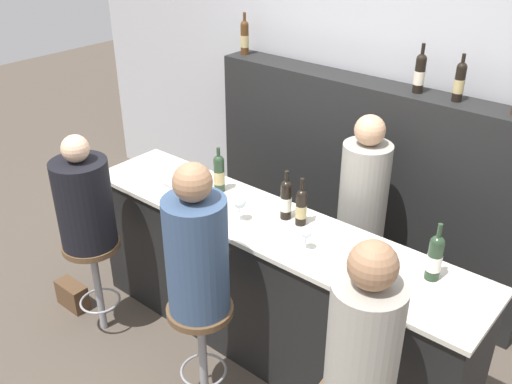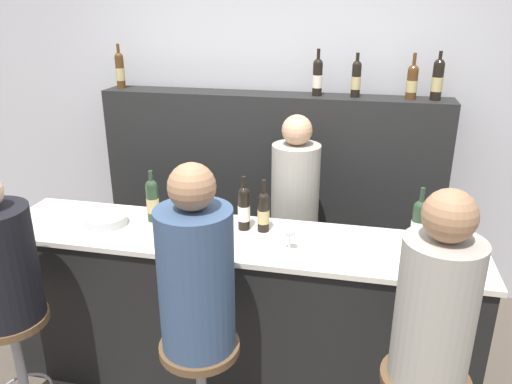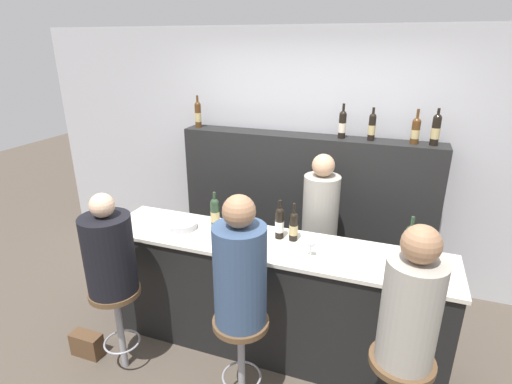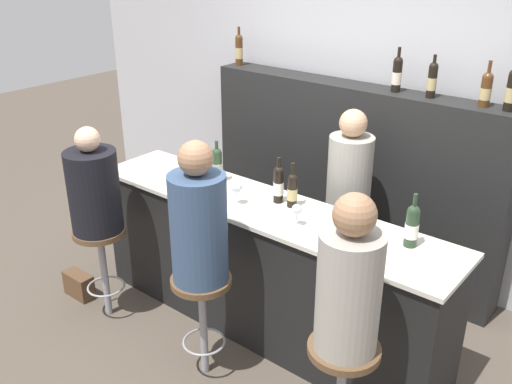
{
  "view_description": "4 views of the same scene",
  "coord_description": "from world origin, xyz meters",
  "px_view_note": "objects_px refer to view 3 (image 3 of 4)",
  "views": [
    {
      "loc": [
        1.84,
        -2.05,
        2.79
      ],
      "look_at": [
        -0.13,
        0.3,
        1.14
      ],
      "focal_mm": 40.0,
      "sensor_mm": 36.0,
      "label": 1
    },
    {
      "loc": [
        0.67,
        -2.16,
        2.22
      ],
      "look_at": [
        0.14,
        0.25,
        1.27
      ],
      "focal_mm": 35.0,
      "sensor_mm": 36.0,
      "label": 2
    },
    {
      "loc": [
        0.83,
        -2.34,
        2.45
      ],
      "look_at": [
        -0.14,
        0.34,
        1.37
      ],
      "focal_mm": 28.0,
      "sensor_mm": 36.0,
      "label": 3
    },
    {
      "loc": [
        2.13,
        -2.44,
        2.63
      ],
      "look_at": [
        -0.0,
        0.2,
        1.11
      ],
      "focal_mm": 40.0,
      "sensor_mm": 36.0,
      "label": 4
    }
  ],
  "objects_px": {
    "guest_seated_left": "(109,251)",
    "wine_bottle_backbar_1": "(342,124)",
    "bar_stool_right": "(399,379)",
    "bartender": "(319,241)",
    "wine_bottle_backbar_0": "(198,114)",
    "wine_glass_0": "(247,231)",
    "guest_seated_middle": "(240,270)",
    "handbag": "(87,344)",
    "wine_bottle_backbar_3": "(416,130)",
    "metal_bowl": "(182,225)",
    "wine_glass_1": "(311,244)",
    "bar_stool_middle": "(241,339)",
    "wine_bottle_backbar_4": "(436,129)",
    "wine_bottle_counter_1": "(280,223)",
    "wine_bottle_backbar_2": "(372,127)",
    "guest_seated_right": "(411,305)",
    "wine_bottle_counter_2": "(294,226)",
    "wine_bottle_counter_3": "(409,242)",
    "bar_stool_left": "(117,307)",
    "wine_bottle_counter_0": "(215,213)"
  },
  "relations": [
    {
      "from": "guest_seated_left",
      "to": "wine_bottle_backbar_1",
      "type": "bearing_deg",
      "value": 52.71
    },
    {
      "from": "bar_stool_right",
      "to": "bartender",
      "type": "xyz_separation_m",
      "value": [
        -0.76,
        1.3,
        0.15
      ]
    },
    {
      "from": "wine_bottle_backbar_0",
      "to": "guest_seated_left",
      "type": "distance_m",
      "value": 1.9
    },
    {
      "from": "wine_bottle_backbar_0",
      "to": "wine_glass_0",
      "type": "height_order",
      "value": "wine_bottle_backbar_0"
    },
    {
      "from": "guest_seated_middle",
      "to": "handbag",
      "type": "height_order",
      "value": "guest_seated_middle"
    },
    {
      "from": "wine_bottle_backbar_3",
      "to": "metal_bowl",
      "type": "bearing_deg",
      "value": -146.5
    },
    {
      "from": "guest_seated_middle",
      "to": "wine_bottle_backbar_0",
      "type": "bearing_deg",
      "value": 123.9
    },
    {
      "from": "wine_glass_1",
      "to": "guest_seated_middle",
      "type": "relative_size",
      "value": 0.16
    },
    {
      "from": "wine_glass_0",
      "to": "metal_bowl",
      "type": "height_order",
      "value": "wine_glass_0"
    },
    {
      "from": "bartender",
      "to": "bar_stool_middle",
      "type": "bearing_deg",
      "value": -101.19
    },
    {
      "from": "wine_bottle_backbar_0",
      "to": "wine_bottle_backbar_4",
      "type": "xyz_separation_m",
      "value": [
        2.32,
        0.0,
        0.0
      ]
    },
    {
      "from": "guest_seated_left",
      "to": "bar_stool_right",
      "type": "bearing_deg",
      "value": 0.0
    },
    {
      "from": "wine_bottle_counter_1",
      "to": "bartender",
      "type": "height_order",
      "value": "bartender"
    },
    {
      "from": "wine_glass_0",
      "to": "wine_bottle_backbar_2",
      "type": "bearing_deg",
      "value": 58.9
    },
    {
      "from": "wine_glass_1",
      "to": "metal_bowl",
      "type": "relative_size",
      "value": 0.58
    },
    {
      "from": "guest_seated_right",
      "to": "wine_bottle_backbar_2",
      "type": "bearing_deg",
      "value": 103.29
    },
    {
      "from": "wine_bottle_counter_2",
      "to": "guest_seated_left",
      "type": "xyz_separation_m",
      "value": [
        -1.17,
        -0.72,
        -0.07
      ]
    },
    {
      "from": "wine_bottle_backbar_3",
      "to": "guest_seated_right",
      "type": "bearing_deg",
      "value": -88.67
    },
    {
      "from": "wine_bottle_backbar_2",
      "to": "metal_bowl",
      "type": "xyz_separation_m",
      "value": [
        -1.37,
        -1.15,
        -0.7
      ]
    },
    {
      "from": "wine_bottle_backbar_1",
      "to": "guest_seated_middle",
      "type": "bearing_deg",
      "value": -100.56
    },
    {
      "from": "wine_bottle_counter_3",
      "to": "wine_bottle_backbar_1",
      "type": "height_order",
      "value": "wine_bottle_backbar_1"
    },
    {
      "from": "wine_bottle_backbar_3",
      "to": "metal_bowl",
      "type": "xyz_separation_m",
      "value": [
        -1.74,
        -1.15,
        -0.69
      ]
    },
    {
      "from": "bar_stool_right",
      "to": "guest_seated_right",
      "type": "height_order",
      "value": "guest_seated_right"
    },
    {
      "from": "guest_seated_middle",
      "to": "wine_bottle_counter_3",
      "type": "bearing_deg",
      "value": 35.93
    },
    {
      "from": "wine_bottle_backbar_4",
      "to": "wine_bottle_backbar_1",
      "type": "bearing_deg",
      "value": 180.0
    },
    {
      "from": "metal_bowl",
      "to": "guest_seated_middle",
      "type": "distance_m",
      "value": 0.99
    },
    {
      "from": "bartender",
      "to": "wine_bottle_counter_2",
      "type": "bearing_deg",
      "value": -100.05
    },
    {
      "from": "handbag",
      "to": "wine_bottle_counter_3",
      "type": "bearing_deg",
      "value": 16.91
    },
    {
      "from": "wine_bottle_backbar_1",
      "to": "guest_seated_middle",
      "type": "distance_m",
      "value": 1.89
    },
    {
      "from": "wine_bottle_counter_3",
      "to": "bar_stool_right",
      "type": "height_order",
      "value": "wine_bottle_counter_3"
    },
    {
      "from": "wine_glass_0",
      "to": "guest_seated_right",
      "type": "relative_size",
      "value": 0.19
    },
    {
      "from": "wine_bottle_backbar_1",
      "to": "bartender",
      "type": "distance_m",
      "value": 1.11
    },
    {
      "from": "bar_stool_left",
      "to": "bar_stool_middle",
      "type": "relative_size",
      "value": 1.0
    },
    {
      "from": "wine_bottle_backbar_4",
      "to": "handbag",
      "type": "relative_size",
      "value": 1.25
    },
    {
      "from": "wine_glass_0",
      "to": "wine_bottle_counter_0",
      "type": "bearing_deg",
      "value": 150.49
    },
    {
      "from": "handbag",
      "to": "wine_bottle_backbar_4",
      "type": "bearing_deg",
      "value": 34.99
    },
    {
      "from": "wine_bottle_backbar_2",
      "to": "guest_seated_middle",
      "type": "bearing_deg",
      "value": -108.72
    },
    {
      "from": "wine_bottle_backbar_0",
      "to": "wine_bottle_backbar_2",
      "type": "xyz_separation_m",
      "value": [
        1.78,
        0.0,
        -0.01
      ]
    },
    {
      "from": "bar_stool_middle",
      "to": "guest_seated_middle",
      "type": "relative_size",
      "value": 0.82
    },
    {
      "from": "bar_stool_right",
      "to": "wine_glass_0",
      "type": "bearing_deg",
      "value": 156.04
    },
    {
      "from": "wine_glass_1",
      "to": "bartender",
      "type": "height_order",
      "value": "bartender"
    },
    {
      "from": "wine_bottle_counter_0",
      "to": "guest_seated_middle",
      "type": "bearing_deg",
      "value": -54.48
    },
    {
      "from": "wine_bottle_counter_2",
      "to": "wine_glass_0",
      "type": "xyz_separation_m",
      "value": [
        -0.31,
        -0.21,
        -0.0
      ]
    },
    {
      "from": "guest_seated_middle",
      "to": "guest_seated_right",
      "type": "distance_m",
      "value": 1.01
    },
    {
      "from": "wine_bottle_backbar_1",
      "to": "guest_seated_left",
      "type": "bearing_deg",
      "value": -127.29
    },
    {
      "from": "wine_bottle_counter_2",
      "to": "bar_stool_middle",
      "type": "bearing_deg",
      "value": -102.09
    },
    {
      "from": "wine_glass_0",
      "to": "guest_seated_left",
      "type": "relative_size",
      "value": 0.21
    },
    {
      "from": "guest_seated_right",
      "to": "wine_glass_1",
      "type": "bearing_deg",
      "value": 142.48
    },
    {
      "from": "wine_bottle_backbar_1",
      "to": "guest_seated_left",
      "type": "xyz_separation_m",
      "value": [
        -1.34,
        -1.76,
        -0.68
      ]
    },
    {
      "from": "guest_seated_right",
      "to": "handbag",
      "type": "xyz_separation_m",
      "value": [
        -2.39,
        0.0,
        -1.0
      ]
    }
  ]
}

